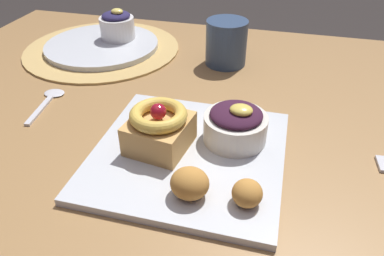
% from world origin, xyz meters
% --- Properties ---
extents(dining_table, '(1.21, 0.94, 0.73)m').
position_xyz_m(dining_table, '(0.00, 0.00, 0.63)').
color(dining_table, olive).
rests_on(dining_table, ground_plane).
extents(woven_placemat, '(0.37, 0.37, 0.00)m').
position_xyz_m(woven_placemat, '(-0.26, 0.24, 0.73)').
color(woven_placemat, tan).
rests_on(woven_placemat, dining_table).
extents(front_plate, '(0.28, 0.28, 0.01)m').
position_xyz_m(front_plate, '(0.04, -0.11, 0.74)').
color(front_plate, silver).
rests_on(front_plate, dining_table).
extents(cake_slice, '(0.10, 0.10, 0.07)m').
position_xyz_m(cake_slice, '(-0.00, -0.11, 0.78)').
color(cake_slice, tan).
rests_on(cake_slice, front_plate).
extents(berry_ramekin, '(0.10, 0.10, 0.07)m').
position_xyz_m(berry_ramekin, '(0.11, -0.06, 0.77)').
color(berry_ramekin, silver).
rests_on(berry_ramekin, front_plate).
extents(fritter_front, '(0.05, 0.05, 0.04)m').
position_xyz_m(fritter_front, '(0.07, -0.19, 0.76)').
color(fritter_front, '#BC7F38').
rests_on(fritter_front, front_plate).
extents(fritter_middle, '(0.04, 0.04, 0.03)m').
position_xyz_m(fritter_middle, '(0.14, -0.19, 0.76)').
color(fritter_middle, '#BC7F38').
rests_on(fritter_middle, front_plate).
extents(back_plate, '(0.27, 0.27, 0.01)m').
position_xyz_m(back_plate, '(-0.26, 0.24, 0.74)').
color(back_plate, silver).
rests_on(back_plate, woven_placemat).
extents(back_ramekin, '(0.08, 0.08, 0.07)m').
position_xyz_m(back_ramekin, '(-0.24, 0.28, 0.78)').
color(back_ramekin, white).
rests_on(back_ramekin, back_plate).
extents(spoon, '(0.04, 0.13, 0.00)m').
position_xyz_m(spoon, '(-0.25, -0.01, 0.73)').
color(spoon, silver).
rests_on(spoon, dining_table).
extents(coffee_mug, '(0.09, 0.09, 0.10)m').
position_xyz_m(coffee_mug, '(0.04, 0.24, 0.78)').
color(coffee_mug, '#334766').
rests_on(coffee_mug, dining_table).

